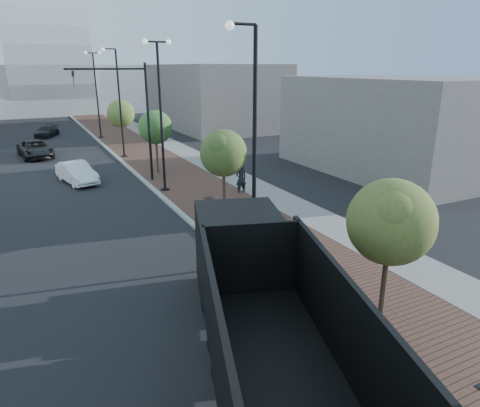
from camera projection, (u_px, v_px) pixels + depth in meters
name	position (u px, v px, depth m)	size (l,w,h in m)	color
sidewalk	(140.00, 144.00, 44.18)	(7.00, 140.00, 0.12)	#4C2D23
concrete_strip	(165.00, 142.00, 45.34)	(2.40, 140.00, 0.13)	slate
curb	(105.00, 147.00, 42.68)	(0.30, 140.00, 0.14)	gray
dump_truck	(257.00, 310.00, 11.35)	(6.75, 13.89, 3.71)	black
white_sedan	(77.00, 173.00, 29.56)	(1.54, 4.43, 1.46)	white
dark_car_mid	(35.00, 149.00, 37.93)	(2.48, 5.37, 1.49)	black
dark_car_far	(47.00, 131.00, 49.12)	(1.74, 4.27, 1.24)	black
pedestrian	(241.00, 179.00, 26.86)	(0.72, 0.47, 1.97)	black
streetlight_1	(252.00, 161.00, 16.09)	(1.44, 0.56, 9.21)	black
streetlight_2	(161.00, 116.00, 26.19)	(1.72, 0.56, 9.28)	black
streetlight_3	(119.00, 108.00, 36.48)	(1.44, 0.56, 9.21)	black
streetlight_4	(97.00, 95.00, 46.58)	(1.72, 0.56, 9.28)	black
traffic_mast	(134.00, 110.00, 28.30)	(5.09, 0.20, 8.00)	black
tree_0	(391.00, 222.00, 11.72)	(2.45, 2.42, 4.89)	#382619
tree_1	(224.00, 153.00, 21.07)	(2.39, 2.34, 4.84)	#382619
tree_2	(156.00, 127.00, 31.32)	(2.52, 2.49, 4.74)	#382619
tree_3	(121.00, 114.00, 41.55)	(2.66, 2.66, 4.70)	#382619
convention_center	(47.00, 76.00, 78.23)	(50.00, 30.00, 50.00)	#A8B0B3
commercial_block_ne	(212.00, 96.00, 56.84)	(12.00, 22.00, 8.00)	#5F5856
commercial_block_e	(392.00, 125.00, 32.36)	(10.00, 16.00, 7.00)	#68605D
utility_cover_1	(319.00, 273.00, 16.51)	(0.50, 0.50, 0.02)	black
utility_cover_2	(209.00, 198.00, 25.85)	(0.50, 0.50, 0.02)	black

